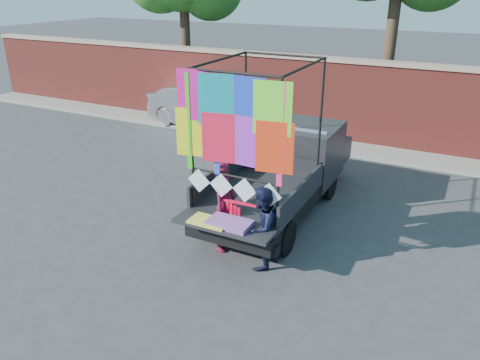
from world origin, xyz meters
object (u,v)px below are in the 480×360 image
at_px(man, 262,228).
at_px(woman, 224,206).
at_px(pickup_truck, 288,166).
at_px(sedan, 207,109).

bearing_deg(man, woman, -101.71).
distance_m(pickup_truck, sedan, 6.02).
bearing_deg(sedan, pickup_truck, -116.92).
height_order(sedan, man, man).
relative_size(pickup_truck, sedan, 1.19).
height_order(pickup_truck, woman, pickup_truck).
distance_m(sedan, woman, 7.71).
bearing_deg(sedan, woman, -132.31).
bearing_deg(woman, pickup_truck, -11.75).
bearing_deg(man, pickup_truck, -162.33).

